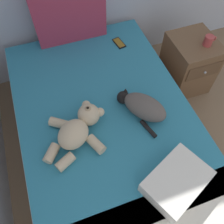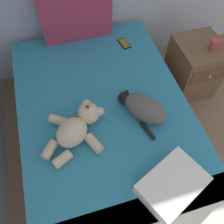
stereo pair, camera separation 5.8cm
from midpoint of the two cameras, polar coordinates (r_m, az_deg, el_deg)
bed at (r=2.08m, az=-0.71°, el=-3.79°), size 1.35×2.02×0.52m
patterned_cushion at (r=2.30m, az=-7.91°, el=22.65°), size 0.63×0.14×0.54m
cat at (r=1.80m, az=8.22°, el=0.98°), size 0.35×0.43×0.15m
teddy_bear at (r=1.70m, az=-7.32°, el=-3.58°), size 0.50×0.45×0.17m
cell_phone at (r=2.36m, az=3.60°, el=15.86°), size 0.10×0.16×0.01m
throw_pillow at (r=1.60m, az=15.05°, el=-16.32°), size 0.48×0.42×0.11m
nightstand at (r=2.62m, az=19.28°, el=9.95°), size 0.42×0.49×0.57m
mug at (r=2.40m, az=23.75°, el=14.37°), size 0.12×0.08×0.09m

